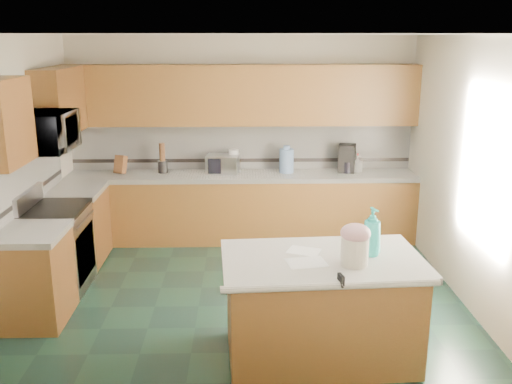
{
  "coord_description": "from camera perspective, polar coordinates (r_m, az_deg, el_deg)",
  "views": [
    {
      "loc": [
        0.02,
        -5.35,
        2.69
      ],
      "look_at": [
        0.15,
        0.35,
        1.12
      ],
      "focal_mm": 40.0,
      "sensor_mm": 36.0,
      "label": 1
    }
  ],
  "objects": [
    {
      "name": "soap_bottle_back",
      "position": [
        7.73,
        10.1,
        2.79
      ],
      "size": [
        0.15,
        0.15,
        0.23
      ],
      "primitive_type": "imported",
      "rotation": [
        0.0,
        0.0,
        0.87
      ],
      "color": "white",
      "rests_on": "back_countertop"
    },
    {
      "name": "back_upper_cab",
      "position": [
        7.52,
        -1.48,
        9.67
      ],
      "size": [
        4.6,
        0.33,
        0.78
      ],
      "primitive_type": "cube",
      "color": "#472812",
      "rests_on": "wall_back"
    },
    {
      "name": "left_base_cab_front",
      "position": [
        5.94,
        -21.3,
        -8.08
      ],
      "size": [
        0.6,
        0.72,
        0.86
      ],
      "primitive_type": "cube",
      "color": "#472812",
      "rests_on": "ground"
    },
    {
      "name": "treat_jar_knob_end_r",
      "position": [
        4.56,
        10.45,
        -3.45
      ],
      "size": [
        0.04,
        0.04,
        0.04
      ],
      "primitive_type": "sphere",
      "color": "tan",
      "rests_on": "treat_jar_lid"
    },
    {
      "name": "soap_back_cap",
      "position": [
        7.71,
        10.15,
        3.72
      ],
      "size": [
        0.02,
        0.02,
        0.03
      ],
      "primitive_type": "cylinder",
      "color": "red",
      "rests_on": "soap_bottle_back"
    },
    {
      "name": "left_accent_band",
      "position": [
        6.54,
        -21.86,
        -0.34
      ],
      "size": [
        0.01,
        2.3,
        0.05
      ],
      "primitive_type": "cube",
      "color": "black",
      "rests_on": "wall_left"
    },
    {
      "name": "island_base",
      "position": [
        4.97,
        6.49,
        -11.75
      ],
      "size": [
        1.61,
        0.98,
        0.86
      ],
      "primitive_type": "cube",
      "rotation": [
        0.0,
        0.0,
        0.06
      ],
      "color": "#472812",
      "rests_on": "ground"
    },
    {
      "name": "wall_front",
      "position": [
        3.31,
        -1.54,
        -8.48
      ],
      "size": [
        4.6,
        0.04,
        2.7
      ],
      "primitive_type": "cube",
      "color": "silver",
      "rests_on": "ground"
    },
    {
      "name": "floor",
      "position": [
        5.99,
        -1.38,
        -11.3
      ],
      "size": [
        4.6,
        4.6,
        0.0
      ],
      "primitive_type": "plane",
      "color": "black",
      "rests_on": "ground"
    },
    {
      "name": "left_counter_rear",
      "position": [
        7.17,
        -17.63,
        0.12
      ],
      "size": [
        0.64,
        0.82,
        0.06
      ],
      "primitive_type": "cube",
      "color": "white",
      "rests_on": "left_base_cab_rear"
    },
    {
      "name": "toaster_oven",
      "position": [
        7.58,
        -3.36,
        2.82
      ],
      "size": [
        0.45,
        0.34,
        0.24
      ],
      "primitive_type": "cube",
      "rotation": [
        0.0,
        0.0,
        -0.13
      ],
      "color": "#B7B7BC",
      "rests_on": "back_countertop"
    },
    {
      "name": "paper_towel",
      "position": [
        7.62,
        -2.24,
        3.13
      ],
      "size": [
        0.13,
        0.13,
        0.3
      ],
      "primitive_type": "cylinder",
      "color": "white",
      "rests_on": "back_countertop"
    },
    {
      "name": "toaster_oven_door",
      "position": [
        7.45,
        -3.39,
        2.59
      ],
      "size": [
        0.38,
        0.01,
        0.2
      ],
      "primitive_type": "cube",
      "color": "black",
      "rests_on": "toaster_oven"
    },
    {
      "name": "paper_sheet_b",
      "position": [
        4.88,
        4.8,
        -5.89
      ],
      "size": [
        0.32,
        0.28,
        0.0
      ],
      "primitive_type": "cube",
      "rotation": [
        0.0,
        0.0,
        -0.37
      ],
      "color": "white",
      "rests_on": "island_top"
    },
    {
      "name": "clamp_handle",
      "position": [
        4.3,
        8.59,
        -9.23
      ],
      "size": [
        0.01,
        0.06,
        0.01
      ],
      "primitive_type": "cylinder",
      "rotation": [
        1.57,
        0.0,
        0.0
      ],
      "color": "black",
      "rests_on": "island_top"
    },
    {
      "name": "left_base_cab_rear",
      "position": [
        7.3,
        -17.34,
        -3.37
      ],
      "size": [
        0.6,
        0.82,
        0.86
      ],
      "primitive_type": "cube",
      "color": "#472812",
      "rests_on": "ground"
    },
    {
      "name": "island_bullnose",
      "position": [
        4.33,
        7.55,
        -9.31
      ],
      "size": [
        1.66,
        0.16,
        0.06
      ],
      "primitive_type": "cylinder",
      "rotation": [
        0.0,
        1.57,
        0.06
      ],
      "color": "white",
      "rests_on": "island_base"
    },
    {
      "name": "back_base_cab",
      "position": [
        7.69,
        -1.4,
        -1.7
      ],
      "size": [
        4.6,
        0.6,
        0.86
      ],
      "primitive_type": "cube",
      "color": "#472812",
      "rests_on": "ground"
    },
    {
      "name": "range_backguard",
      "position": [
        6.49,
        -21.81,
        -0.63
      ],
      "size": [
        0.06,
        0.76,
        0.18
      ],
      "primitive_type": "cube",
      "color": "#B7B7BC",
      "rests_on": "range_body"
    },
    {
      "name": "back_backsplash",
      "position": [
        7.77,
        -1.44,
        4.61
      ],
      "size": [
        4.6,
        0.02,
        0.63
      ],
      "primitive_type": "cube",
      "color": "silver",
      "rests_on": "back_countertop"
    },
    {
      "name": "back_accent_band",
      "position": [
        7.81,
        -1.43,
        3.2
      ],
      "size": [
        4.6,
        0.01,
        0.05
      ],
      "primitive_type": "cube",
      "color": "black",
      "rests_on": "back_countertop"
    },
    {
      "name": "microwave",
      "position": [
        6.26,
        -20.22,
        5.66
      ],
      "size": [
        0.5,
        0.73,
        0.41
      ],
      "primitive_type": "imported",
      "rotation": [
        0.0,
        0.0,
        1.57
      ],
      "color": "#B7B7BC",
      "rests_on": "wall_left"
    },
    {
      "name": "soap_bottle_island",
      "position": [
        4.81,
        11.52,
        -3.91
      ],
      "size": [
        0.2,
        0.2,
        0.41
      ],
      "primitive_type": "imported",
      "rotation": [
        0.0,
        0.0,
        0.3
      ],
      "color": "#23AEAC",
      "rests_on": "island_top"
    },
    {
      "name": "back_countertop",
      "position": [
        7.57,
        -1.43,
        1.63
      ],
      "size": [
        4.6,
        0.64,
        0.06
      ],
      "primitive_type": "cube",
      "color": "white",
      "rests_on": "back_base_cab"
    },
    {
      "name": "treat_jar",
      "position": [
        4.62,
        9.84,
        -5.83
      ],
      "size": [
        0.25,
        0.25,
        0.23
      ],
      "primitive_type": "cylinder",
      "rotation": [
        0.0,
        0.0,
        0.15
      ],
      "color": "silver",
      "rests_on": "island_top"
    },
    {
      "name": "coffee_maker",
      "position": [
        7.72,
        9.08,
        3.36
      ],
      "size": [
        0.27,
        0.28,
        0.37
      ],
      "primitive_type": "cube",
      "rotation": [
        0.0,
        0.0,
        -0.24
      ],
      "color": "black",
      "rests_on": "back_countertop"
    },
    {
      "name": "ceiling",
      "position": [
        5.35,
        -1.58,
        15.5
      ],
      "size": [
        4.6,
        4.6,
        0.0
      ],
      "primitive_type": "plane",
      "color": "white",
      "rests_on": "ground"
    },
    {
      "name": "range_handle",
      "position": [
        6.38,
        -16.71,
        -2.69
      ],
      "size": [
        0.02,
        0.66,
        0.02
      ],
      "primitive_type": "cylinder",
      "rotation": [
        1.57,
        0.0,
        0.0
      ],
      "color": "#B7B7BC",
      "rests_on": "range_body"
    },
    {
      "name": "left_upper_cab_rear",
      "position": [
        7.15,
        -19.07,
        8.55
      ],
      "size": [
        0.33,
        1.09,
        0.78
      ],
      "primitive_type": "cube",
      "color": "#472812",
      "rests_on": "wall_left"
    },
    {
      "name": "utensil_crock",
      "position": [
        7.69,
        -9.31,
        2.51
      ],
      "size": [
        0.13,
        0.13,
        0.16
      ],
      "primitive_type": "cylinder",
      "color": "black",
      "rests_on": "back_countertop"
    },
    {
      "name": "wall_right",
      "position": [
        5.98,
        21.38,
        1.36
      ],
      "size": [
        0.04,
        4.6,
        2.7
      ],
      "primitive_type": "cube",
      "color": "silver",
      "rests_on": "ground"
    },
    {
      "name": "left_counter_front",
      "position": [
        5.78,
        -21.74,
        -3.89
      ],
      "size": [
        0.64,
        0.72,
        0.06
      ],
      "primitive_type": "cube",
      "color": "white",
      "rests_on": "left_base_cab_front"
    },
    {
      "name": "island_top",
      "position": [
        4.78,
        6.66,
        -6.84
      ],
      "size": [
        1.71,
        1.09,
        0.06
      ],
      "primitive_type": "cube",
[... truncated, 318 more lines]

